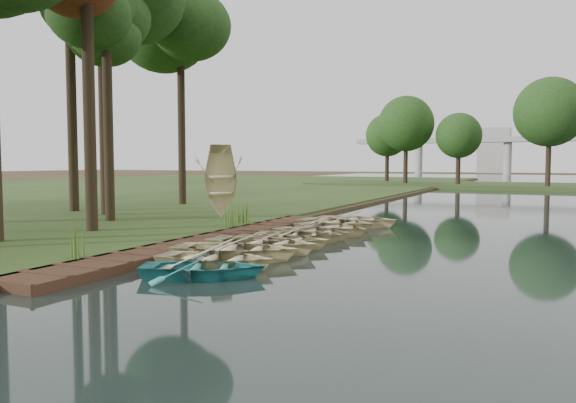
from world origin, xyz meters
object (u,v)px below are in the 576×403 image
at_px(rowboat_1, 215,256).
at_px(boardwalk, 212,241).
at_px(rowboat_0, 203,265).
at_px(rowboat_2, 235,247).
at_px(stored_rowboat, 220,211).

bearing_deg(rowboat_1, boardwalk, 24.44).
relative_size(rowboat_0, rowboat_2, 0.83).
relative_size(rowboat_1, stored_rowboat, 0.96).
bearing_deg(rowboat_1, stored_rowboat, 21.96).
xyz_separation_m(boardwalk, rowboat_0, (2.86, -4.85, 0.21)).
bearing_deg(rowboat_1, rowboat_2, -1.53).
relative_size(boardwalk, stored_rowboat, 4.80).
bearing_deg(rowboat_2, stored_rowboat, 20.89).
bearing_deg(stored_rowboat, rowboat_2, -106.50).
relative_size(rowboat_0, stored_rowboat, 0.91).
relative_size(rowboat_2, stored_rowboat, 1.10).
distance_m(rowboat_0, rowboat_2, 2.52).
relative_size(rowboat_0, rowboat_1, 0.95).
distance_m(rowboat_0, stored_rowboat, 12.01).
bearing_deg(rowboat_0, rowboat_1, -5.60).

